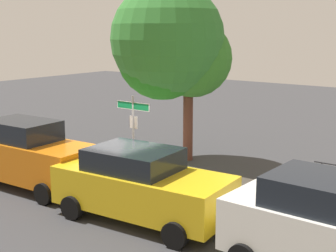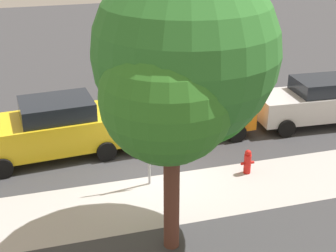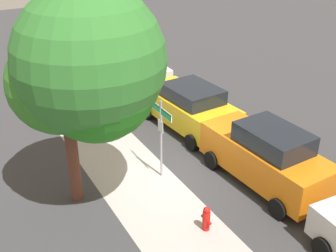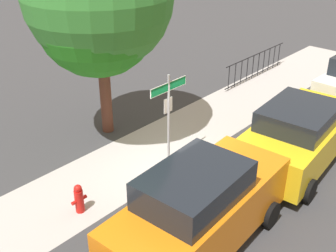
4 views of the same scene
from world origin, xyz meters
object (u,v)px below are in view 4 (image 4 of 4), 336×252
at_px(car_orange, 200,210).
at_px(shade_tree, 98,4).
at_px(fire_hydrant, 79,199).
at_px(car_yellow, 299,134).
at_px(street_sign, 169,105).

bearing_deg(car_orange, shade_tree, 67.59).
bearing_deg(shade_tree, fire_hydrant, -141.77).
bearing_deg(fire_hydrant, shade_tree, 38.23).
xyz_separation_m(shade_tree, car_yellow, (2.81, -5.06, -3.33)).
bearing_deg(street_sign, car_yellow, -46.03).
height_order(shade_tree, fire_hydrant, shade_tree).
relative_size(car_orange, fire_hydrant, 6.10).
xyz_separation_m(car_orange, fire_hydrant, (-0.99, 2.93, -0.66)).
relative_size(street_sign, fire_hydrant, 3.57).
bearing_deg(shade_tree, car_yellow, -60.95).
bearing_deg(car_orange, car_yellow, -2.38).
height_order(street_sign, car_yellow, street_sign).
bearing_deg(street_sign, shade_tree, 95.64).
bearing_deg(car_yellow, shade_tree, 114.62).
relative_size(car_orange, car_yellow, 0.99).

